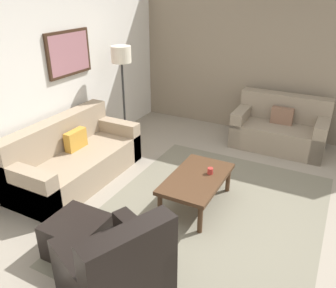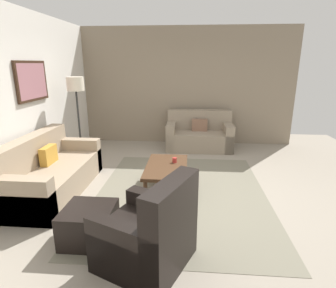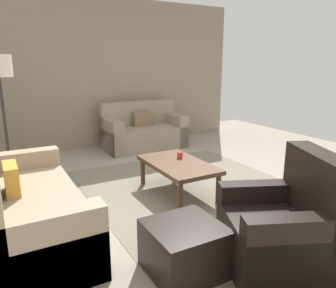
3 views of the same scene
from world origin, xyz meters
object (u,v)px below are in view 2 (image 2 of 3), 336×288
Objects in this scene: armchair_leather at (151,237)px; coffee_table at (166,169)px; lamp_standing at (76,93)px; framed_artwork at (32,81)px; couch_main at (47,174)px; cup at (175,160)px; couch_loveseat at (199,136)px; ottoman at (89,224)px.

armchair_leather reaches higher than coffee_table.
framed_artwork is at bearing 147.27° from lamp_standing.
couch_main is 1.80× the size of coffee_table.
coffee_table is 2.65m from framed_artwork.
armchair_leather is 13.13× the size of cup.
lamp_standing reaches higher than cup.
couch_loveseat is at bearing -43.71° from couch_main.
couch_main is at bearing 96.71° from coffee_table.
armchair_leather is 1.22× the size of framed_artwork.
ottoman is (-3.70, 1.33, -0.10)m from couch_loveseat.
coffee_table is 2.38m from lamp_standing.
framed_artwork is at bearing 123.86° from couch_loveseat.
couch_main reaches higher than coffee_table.
coffee_table is at bearing 141.56° from cup.
ottoman is 2.96m from lamp_standing.
couch_main is 1.88× the size of armchair_leather.
ottoman is at bearing -136.51° from couch_main.
coffee_table reaches higher than ottoman.
couch_loveseat is 3.94m from ottoman.
cup is at bearing -29.92° from ottoman.
armchair_leather reaches higher than cup.
ottoman is at bearing 150.08° from cup.
framed_artwork reaches higher than cup.
couch_loveseat is at bearing -13.90° from coffee_table.
armchair_leather is (-4.03, 0.58, 0.00)m from couch_loveseat.
armchair_leather is 1.71m from coffee_table.
cup is (-2.18, 0.46, 0.15)m from couch_loveseat.
ottoman is at bearing 66.28° from armchair_leather.
coffee_table is 0.64× the size of lamp_standing.
couch_loveseat reaches higher than cup.
framed_artwork is (1.79, 1.51, 1.47)m from ottoman.
armchair_leather is 1.88× the size of ottoman.
couch_main is 3.52m from couch_loveseat.
armchair_leather is 0.62× the size of lamp_standing.
coffee_table is 1.27× the size of framed_artwork.
cup is 0.09× the size of framed_artwork.
ottoman is 6.97× the size of cup.
framed_artwork reaches higher than armchair_leather.
lamp_standing reaches higher than couch_main.
ottoman is at bearing 160.17° from couch_loveseat.
lamp_standing is (1.10, 1.83, 1.05)m from coffee_table.
couch_main is at bearing 100.56° from cup.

